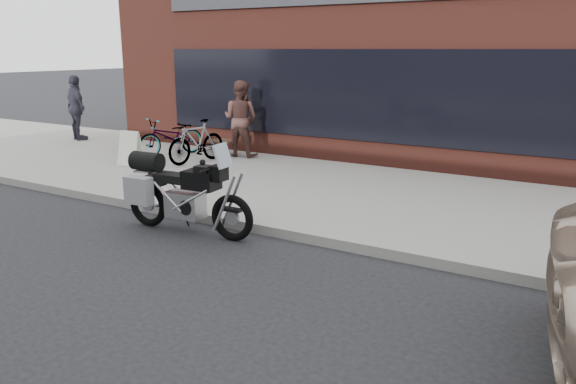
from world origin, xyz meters
TOP-DOWN VIEW (x-y plane):
  - near_sidewalk at (0.00, 7.00)m, footprint 44.00×6.00m
  - storefront at (-2.00, 13.98)m, footprint 14.00×10.07m
  - motorcycle at (-2.15, 3.50)m, footprint 2.25×0.82m
  - bicycle_front at (-6.01, 7.59)m, footprint 1.11×1.88m
  - bicycle_rear at (-4.92, 7.24)m, footprint 0.73×1.68m
  - sandwich_sign at (-6.00, 6.25)m, footprint 0.54×0.50m
  - cafe_table at (-5.00, 8.25)m, footprint 0.65×0.65m
  - cafe_patron_left at (-4.50, 8.41)m, footprint 0.96×0.78m
  - cafe_patron_right at (-10.00, 8.08)m, footprint 1.17×0.78m

SIDE VIEW (x-z plane):
  - near_sidewalk at x=0.00m, z-range 0.00..0.15m
  - cafe_table at x=-5.00m, z-range 0.31..0.68m
  - sandwich_sign at x=-6.00m, z-range 0.15..0.93m
  - motorcycle at x=-2.15m, z-range -0.10..1.32m
  - bicycle_front at x=-6.01m, z-range 0.15..1.08m
  - bicycle_rear at x=-4.92m, z-range 0.15..1.13m
  - cafe_patron_left at x=-4.50m, z-range 0.15..1.98m
  - cafe_patron_right at x=-10.00m, z-range 0.15..1.99m
  - storefront at x=-2.00m, z-range 0.00..4.50m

